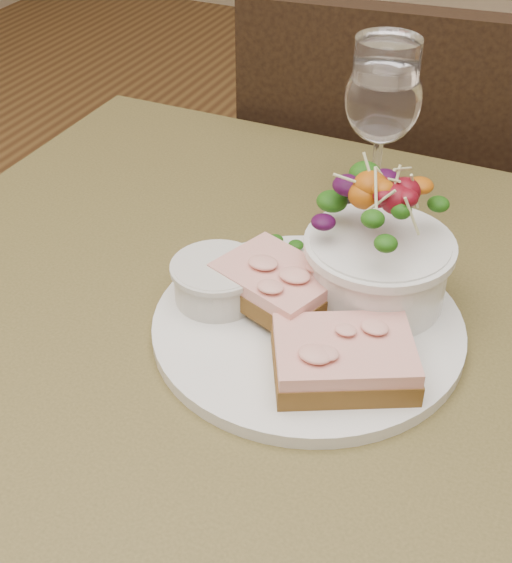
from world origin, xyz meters
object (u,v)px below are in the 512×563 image
at_px(salad_bowl, 380,242).
at_px(sandwich_back, 277,284).
at_px(ramekin, 217,280).
at_px(sandwich_front, 344,358).
at_px(wine_glass, 383,104).
at_px(dinner_plate, 308,326).
at_px(cafe_table, 261,429).
at_px(chair_far, 384,319).

bearing_deg(salad_bowl, sandwich_back, -148.72).
distance_m(ramekin, salad_bowl, 0.15).
relative_size(sandwich_front, wine_glass, 0.77).
distance_m(dinner_plate, wine_glass, 0.24).
height_order(sandwich_back, salad_bowl, salad_bowl).
bearing_deg(sandwich_back, cafe_table, -63.05).
distance_m(ramekin, wine_glass, 0.25).
distance_m(chair_far, sandwich_front, 0.82).
relative_size(sandwich_front, sandwich_back, 1.12).
xyz_separation_m(chair_far, sandwich_back, (0.03, -0.59, 0.49)).
distance_m(sandwich_back, ramekin, 0.05).
xyz_separation_m(sandwich_front, wine_glass, (-0.06, 0.26, 0.10)).
bearing_deg(sandwich_front, sandwich_back, 117.71).
xyz_separation_m(ramekin, salad_bowl, (0.13, 0.06, 0.04)).
bearing_deg(chair_far, salad_bowl, 95.01).
relative_size(dinner_plate, wine_glass, 1.54).
bearing_deg(ramekin, dinner_plate, 1.88).
distance_m(dinner_plate, ramekin, 0.09).
height_order(dinner_plate, sandwich_front, sandwich_front).
bearing_deg(wine_glass, ramekin, -109.12).
xyz_separation_m(cafe_table, wine_glass, (0.02, 0.25, 0.22)).
xyz_separation_m(chair_far, salad_bowl, (0.11, -0.54, 0.53)).
relative_size(cafe_table, ramekin, 10.58).
bearing_deg(chair_far, cafe_table, 87.18).
bearing_deg(chair_far, ramekin, 81.94).
height_order(sandwich_front, sandwich_back, sandwich_back).
bearing_deg(cafe_table, salad_bowl, 52.27).
bearing_deg(salad_bowl, sandwich_front, -85.99).
distance_m(sandwich_front, ramekin, 0.14).
bearing_deg(cafe_table, chair_far, 93.53).
height_order(dinner_plate, wine_glass, wine_glass).
bearing_deg(ramekin, wine_glass, 70.88).
xyz_separation_m(dinner_plate, sandwich_front, (0.05, -0.05, 0.02)).
height_order(sandwich_front, wine_glass, wine_glass).
bearing_deg(ramekin, cafe_table, -29.39).
bearing_deg(cafe_table, wine_glass, 85.84).
xyz_separation_m(chair_far, dinner_plate, (0.07, -0.60, 0.46)).
bearing_deg(sandwich_front, dinner_plate, 107.87).
height_order(chair_far, dinner_plate, chair_far).
bearing_deg(sandwich_back, sandwich_front, -15.25).
bearing_deg(dinner_plate, ramekin, -178.12).
height_order(cafe_table, sandwich_front, sandwich_front).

